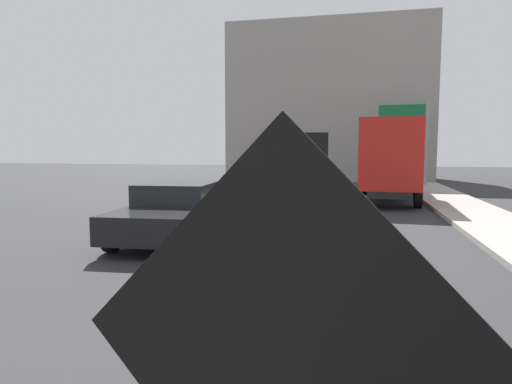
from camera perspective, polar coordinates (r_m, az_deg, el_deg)
lane_center_stripe at (r=5.87m, az=-3.51°, el=-16.51°), size 0.14×36.00×0.01m
roadwork_sign at (r=1.63m, az=3.48°, el=-21.50°), size 1.61×0.31×2.33m
arrow_board_trailer at (r=13.36m, az=5.78°, el=-1.90°), size 1.60×1.85×2.70m
box_truck at (r=19.53m, az=16.78°, el=4.16°), size 2.70×7.48×3.34m
pickup_car at (r=11.07m, az=-10.12°, el=-2.38°), size 2.33×4.84×1.38m
highway_guide_sign at (r=27.50m, az=19.56°, el=7.78°), size 2.79×0.29×5.00m
far_building_block at (r=33.95m, az=9.51°, el=11.00°), size 14.05×7.47×10.93m
traffic_cone_near_sign at (r=3.97m, az=-3.95°, el=-22.60°), size 0.36×0.36×0.69m
traffic_cone_mid_lane at (r=6.07m, az=-0.66°, el=-12.48°), size 0.36×0.36×0.67m
traffic_cone_far_lane at (r=8.31m, az=0.91°, el=-7.68°), size 0.36×0.36×0.62m
traffic_cone_curbside at (r=10.44m, az=2.82°, el=-4.58°), size 0.36×0.36×0.76m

